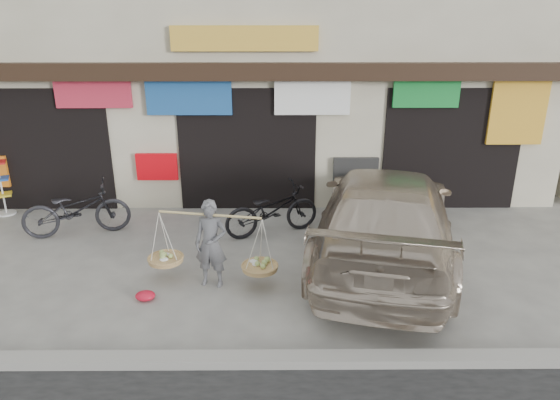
{
  "coord_description": "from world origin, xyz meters",
  "views": [
    {
      "loc": [
        0.65,
        -7.18,
        4.08
      ],
      "look_at": [
        0.7,
        0.9,
        1.13
      ],
      "focal_mm": 32.0,
      "sensor_mm": 36.0,
      "label": 1
    }
  ],
  "objects_px": {
    "bike_2": "(272,210)",
    "street_vendor": "(211,248)",
    "suv": "(385,215)",
    "display_rack": "(2,189)",
    "bike_0": "(76,209)"
  },
  "relations": [
    {
      "from": "street_vendor",
      "to": "suv",
      "type": "relative_size",
      "value": 0.35
    },
    {
      "from": "bike_0",
      "to": "suv",
      "type": "distance_m",
      "value": 5.98
    },
    {
      "from": "bike_0",
      "to": "bike_2",
      "type": "xyz_separation_m",
      "value": [
        3.87,
        0.0,
        -0.02
      ]
    },
    {
      "from": "bike_2",
      "to": "display_rack",
      "type": "height_order",
      "value": "display_rack"
    },
    {
      "from": "street_vendor",
      "to": "bike_2",
      "type": "height_order",
      "value": "street_vendor"
    },
    {
      "from": "bike_2",
      "to": "display_rack",
      "type": "distance_m",
      "value": 6.0
    },
    {
      "from": "street_vendor",
      "to": "suv",
      "type": "height_order",
      "value": "suv"
    },
    {
      "from": "bike_0",
      "to": "bike_2",
      "type": "bearing_deg",
      "value": -106.24
    },
    {
      "from": "street_vendor",
      "to": "bike_2",
      "type": "xyz_separation_m",
      "value": [
        0.95,
        2.03,
        -0.15
      ]
    },
    {
      "from": "bike_2",
      "to": "street_vendor",
      "type": "bearing_deg",
      "value": 132.66
    },
    {
      "from": "suv",
      "to": "display_rack",
      "type": "height_order",
      "value": "suv"
    },
    {
      "from": "bike_0",
      "to": "display_rack",
      "type": "distance_m",
      "value": 2.32
    },
    {
      "from": "street_vendor",
      "to": "bike_2",
      "type": "bearing_deg",
      "value": 75.64
    },
    {
      "from": "suv",
      "to": "display_rack",
      "type": "xyz_separation_m",
      "value": [
        -7.92,
        2.14,
        -0.23
      ]
    },
    {
      "from": "bike_0",
      "to": "display_rack",
      "type": "height_order",
      "value": "display_rack"
    }
  ]
}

